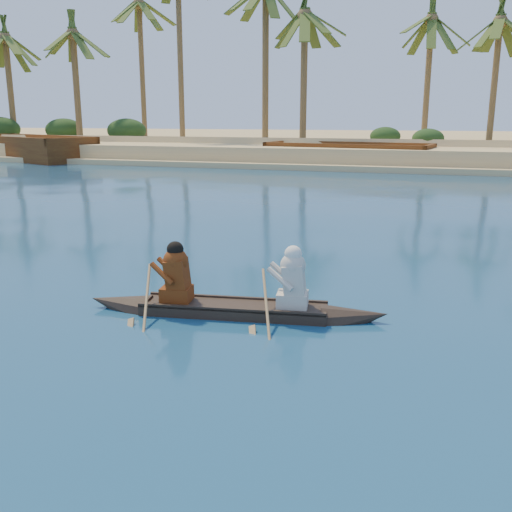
% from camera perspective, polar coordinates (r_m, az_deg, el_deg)
% --- Properties ---
extents(sandy_embankment, '(150.00, 51.00, 1.50)m').
position_cam_1_polar(sandy_embankment, '(59.72, 20.76, 10.28)').
color(sandy_embankment, '#E1C57F').
rests_on(sandy_embankment, ground).
extents(palm_grove, '(110.00, 14.00, 16.00)m').
position_cam_1_polar(palm_grove, '(48.02, 22.27, 18.46)').
color(palm_grove, '#3C521D').
rests_on(palm_grove, ground).
extents(shrub_cluster, '(100.00, 6.00, 2.40)m').
position_cam_1_polar(shrub_cluster, '(44.35, 21.80, 10.14)').
color(shrub_cluster, '#1B3613').
rests_on(shrub_cluster, ground).
extents(canoe, '(5.22, 1.40, 1.43)m').
position_cam_1_polar(canoe, '(9.72, -2.25, -4.33)').
color(canoe, '#30221A').
rests_on(canoe, ground).
extents(barge_left, '(13.50, 8.95, 2.14)m').
position_cam_1_polar(barge_left, '(48.67, -21.75, 9.85)').
color(barge_left, brown).
rests_on(barge_left, ground).
extents(barge_mid, '(11.42, 5.32, 1.83)m').
position_cam_1_polar(barge_mid, '(39.52, 9.14, 9.79)').
color(barge_mid, brown).
rests_on(barge_mid, ground).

